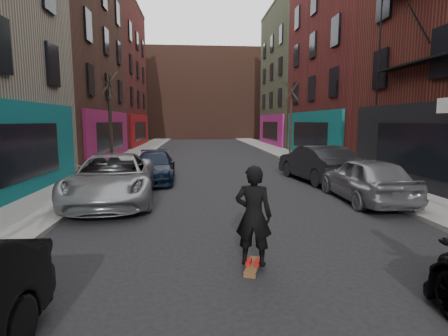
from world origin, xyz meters
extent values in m
cube|color=gray|center=(-6.25, 30.00, 0.07)|extent=(2.50, 84.00, 0.13)
cube|color=gray|center=(6.25, 30.00, 0.07)|extent=(2.50, 84.00, 0.13)
cube|color=#47281E|center=(0.00, 56.00, 7.00)|extent=(40.00, 10.00, 14.00)
imported|color=gray|center=(-4.16, 9.22, 0.83)|extent=(3.27, 6.17, 1.65)
imported|color=black|center=(-3.22, 13.29, 0.68)|extent=(2.08, 4.74, 1.36)
imported|color=gray|center=(4.60, 8.50, 0.79)|extent=(1.95, 4.67, 1.58)
imported|color=black|center=(4.34, 12.73, 0.84)|extent=(2.46, 5.29, 1.68)
cube|color=brown|center=(-0.24, 3.24, 0.05)|extent=(0.46, 0.83, 0.10)
imported|color=black|center=(-0.24, 3.24, 1.05)|extent=(0.80, 0.65, 1.89)
camera|label=1|loc=(-1.31, -2.99, 2.78)|focal=28.00mm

